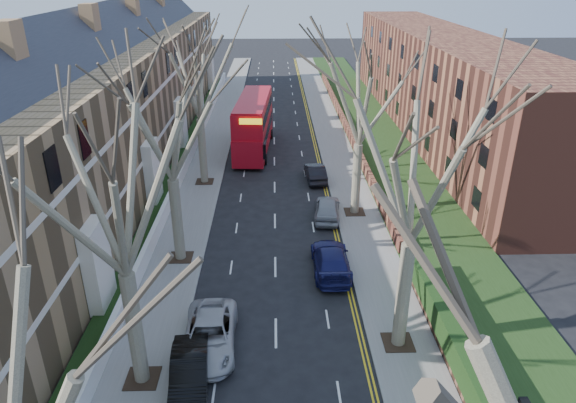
{
  "coord_description": "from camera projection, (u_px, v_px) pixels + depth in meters",
  "views": [
    {
      "loc": [
        0.05,
        -10.86,
        16.12
      ],
      "look_at": [
        0.84,
        18.47,
        2.64
      ],
      "focal_mm": 32.0,
      "sensor_mm": 36.0,
      "label": 1
    }
  ],
  "objects": [
    {
      "name": "pavement_left",
      "position": [
        215.0,
        141.0,
        51.85
      ],
      "size": [
        3.0,
        102.0,
        0.12
      ],
      "primitive_type": "cube",
      "color": "slate",
      "rests_on": "ground"
    },
    {
      "name": "car_left_far",
      "position": [
        210.0,
        335.0,
        23.54
      ],
      "size": [
        2.48,
        5.21,
        1.43
      ],
      "primitive_type": "imported",
      "rotation": [
        0.0,
        0.0,
        0.02
      ],
      "color": "#ACACB2",
      "rests_on": "ground"
    },
    {
      "name": "tree_right_far",
      "position": [
        362.0,
        84.0,
        32.86
      ],
      "size": [
        10.15,
        10.15,
        14.22
      ],
      "color": "brown",
      "rests_on": "ground"
    },
    {
      "name": "tree_left_far",
      "position": [
        166.0,
        109.0,
        27.13
      ],
      "size": [
        10.15,
        10.15,
        14.22
      ],
      "color": "brown",
      "rests_on": "ground"
    },
    {
      "name": "grass_verge_right",
      "position": [
        377.0,
        139.0,
        52.22
      ],
      "size": [
        6.0,
        102.0,
        0.06
      ],
      "color": "#1D3312",
      "rests_on": "ground"
    },
    {
      "name": "front_wall_left",
      "position": [
        186.0,
        163.0,
        44.31
      ],
      "size": [
        0.3,
        78.0,
        1.0
      ],
      "color": "white",
      "rests_on": "ground"
    },
    {
      "name": "terrace_left",
      "position": [
        108.0,
        108.0,
        42.11
      ],
      "size": [
        9.7,
        78.0,
        13.6
      ],
      "color": "olive",
      "rests_on": "ground"
    },
    {
      "name": "car_left_mid",
      "position": [
        190.0,
        373.0,
        21.35
      ],
      "size": [
        1.93,
        4.48,
        1.44
      ],
      "primitive_type": "imported",
      "rotation": [
        0.0,
        0.0,
        0.1
      ],
      "color": "black",
      "rests_on": "ground"
    },
    {
      "name": "car_right_far",
      "position": [
        315.0,
        173.0,
        42.14
      ],
      "size": [
        1.71,
        4.23,
        1.36
      ],
      "primitive_type": "imported",
      "rotation": [
        0.0,
        0.0,
        3.21
      ],
      "color": "black",
      "rests_on": "ground"
    },
    {
      "name": "tree_right_mid",
      "position": [
        419.0,
        151.0,
        20.01
      ],
      "size": [
        10.5,
        10.5,
        14.71
      ],
      "color": "brown",
      "rests_on": "ground"
    },
    {
      "name": "car_right_mid",
      "position": [
        327.0,
        208.0,
        35.8
      ],
      "size": [
        2.22,
        4.5,
        1.47
      ],
      "primitive_type": "imported",
      "rotation": [
        0.0,
        0.0,
        3.03
      ],
      "color": "gray",
      "rests_on": "ground"
    },
    {
      "name": "car_right_near",
      "position": [
        331.0,
        260.0,
        29.5
      ],
      "size": [
        2.09,
        5.14,
        1.49
      ],
      "primitive_type": "imported",
      "rotation": [
        0.0,
        0.0,
        3.14
      ],
      "color": "#171953",
      "rests_on": "ground"
    },
    {
      "name": "double_decker_bus",
      "position": [
        254.0,
        126.0,
        48.36
      ],
      "size": [
        3.56,
        12.05,
        4.94
      ],
      "rotation": [
        0.0,
        0.0,
        3.08
      ],
      "color": "#A70B19",
      "rests_on": "ground"
    },
    {
      "name": "tree_left_dist",
      "position": [
        196.0,
        64.0,
        37.9
      ],
      "size": [
        10.5,
        10.5,
        14.71
      ],
      "color": "brown",
      "rests_on": "ground"
    },
    {
      "name": "pavement_right",
      "position": [
        333.0,
        140.0,
        52.14
      ],
      "size": [
        3.0,
        102.0,
        0.12
      ],
      "primitive_type": "cube",
      "color": "slate",
      "rests_on": "ground"
    },
    {
      "name": "tree_left_mid",
      "position": [
        111.0,
        173.0,
        17.92
      ],
      "size": [
        10.5,
        10.5,
        14.71
      ],
      "color": "brown",
      "rests_on": "ground"
    },
    {
      "name": "flats_right",
      "position": [
        439.0,
        82.0,
        54.0
      ],
      "size": [
        13.97,
        54.0,
        10.0
      ],
      "color": "brown",
      "rests_on": "ground"
    }
  ]
}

